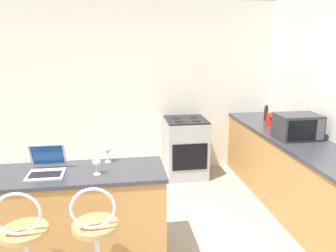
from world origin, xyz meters
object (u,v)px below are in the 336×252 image
Objects in this scene: laptop at (47,166)px; wine_glass_tall at (97,163)px; microwave at (298,127)px; bar_stool_far at (96,249)px; wine_glass_short at (107,150)px; pepper_mill at (266,113)px; toaster at (277,121)px; stove_range at (186,148)px.

wine_glass_tall is (0.44, -0.11, 0.04)m from laptop.
laptop is at bearing -166.75° from microwave.
bar_stool_far is 0.93m from wine_glass_short.
microwave reaches higher than bar_stool_far.
toaster is at bearing -94.63° from pepper_mill.
wine_glass_short is (0.52, 0.17, 0.06)m from laptop.
toaster is (2.28, 1.75, 0.50)m from bar_stool_far.
microwave is 2.09× the size of pepper_mill.
microwave is at bearing 13.25° from laptop.
stove_range is 1.28m from pepper_mill.
toaster is at bearing 88.82° from microwave.
pepper_mill is at bearing 85.37° from toaster.
laptop is 0.55m from wine_glass_short.
wine_glass_tall is (0.00, 0.47, 0.51)m from bar_stool_far.
stove_range is at bearing 58.67° from wine_glass_tall.
microwave reaches higher than stove_range.
laptop reaches higher than wine_glass_tall.
wine_glass_tall is at bearing -121.33° from stove_range.
microwave reaches higher than laptop.
toaster is 0.35× the size of stove_range.
laptop is 2.49m from stove_range.
wine_glass_short is (-2.19, -0.99, 0.04)m from toaster.
microwave reaches higher than wine_glass_tall.
laptop reaches higher than wine_glass_short.
toaster is 0.41m from pepper_mill.
bar_stool_far is 6.08× the size of wine_glass_short.
wine_glass_short is (-1.10, -1.65, 0.57)m from stove_range.
pepper_mill reaches higher than stove_range.
bar_stool_far is at bearing -142.49° from toaster.
laptop is at bearing -150.23° from pepper_mill.
wine_glass_short is (0.08, 0.76, 0.53)m from bar_stool_far.
toaster is 2.40m from wine_glass_short.
pepper_mill is at bearing 87.30° from microwave.
toaster reaches higher than wine_glass_tall.
wine_glass_tall is at bearing -143.90° from pepper_mill.
stove_range is 5.35× the size of wine_glass_short.
stove_range is 6.19× the size of wine_glass_tall.
pepper_mill reaches higher than wine_glass_tall.
microwave is (2.70, 0.64, 0.09)m from laptop.
wine_glass_short is at bearing -168.05° from microwave.
laptop is 2.95m from toaster.
toaster is (0.01, 0.52, -0.06)m from microwave.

